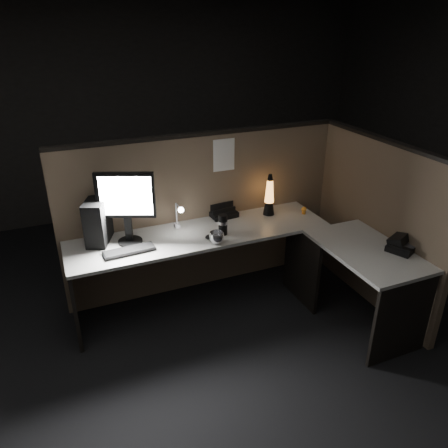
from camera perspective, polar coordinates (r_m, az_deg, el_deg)
name	(u,v)px	position (r m, az deg, el deg)	size (l,w,h in m)	color
floor	(244,336)	(3.80, 2.61, -14.45)	(6.00, 6.00, 0.00)	black
room_shell	(248,149)	(3.03, 3.22, 9.78)	(6.00, 6.00, 6.00)	silver
partition_back	(204,214)	(4.14, -2.65, 1.33)	(2.66, 0.06, 1.50)	brown
partition_right	(375,225)	(4.13, 19.15, -0.16)	(0.06, 1.66, 1.50)	brown
desk	(252,259)	(3.72, 3.64, -4.54)	(2.60, 1.60, 0.73)	#B3B1A9
pc_tower	(98,220)	(3.76, -16.09, 0.50)	(0.16, 0.35, 0.37)	black
monitor	(126,201)	(3.60, -12.69, 2.94)	(0.45, 0.22, 0.61)	black
keyboard	(129,251)	(3.58, -12.27, -3.46)	(0.41, 0.14, 0.02)	black
mouse	(210,237)	(3.71, -1.79, -1.67)	(0.09, 0.07, 0.04)	black
clip_lamp	(179,215)	(3.81, -5.92, 1.12)	(0.05, 0.20, 0.25)	silver
organizer	(222,211)	(4.14, -0.23, 1.67)	(0.26, 0.24, 0.18)	black
lava_lamp	(269,198)	(4.13, 5.93, 3.41)	(0.11, 0.11, 0.40)	black
travel_mug	(223,225)	(3.75, -0.14, -0.08)	(0.08, 0.08, 0.18)	black
steel_mug	(217,238)	(3.62, -0.97, -1.79)	(0.13, 0.13, 0.10)	silver
figurine	(304,209)	(4.24, 10.41, 1.89)	(0.05, 0.05, 0.05)	orange
pinned_paper	(224,155)	(3.98, -0.01, 8.99)	(0.21, 0.00, 0.29)	white
desk_phone	(401,244)	(3.80, 22.10, -2.44)	(0.28, 0.28, 0.13)	black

